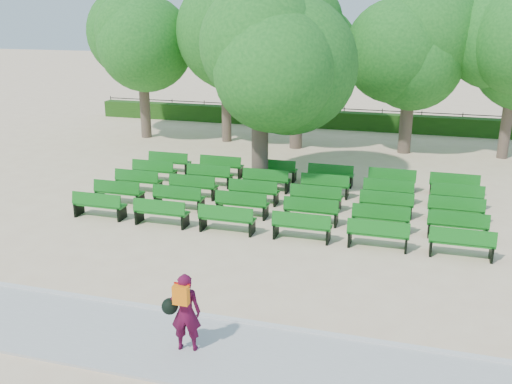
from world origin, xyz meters
The scene contains 9 objects.
ground centered at (0.00, 0.00, 0.00)m, with size 120.00×120.00×0.00m, color beige.
paving centered at (0.00, -7.40, 0.03)m, with size 30.00×2.20×0.06m, color #B4B4AF.
curb centered at (0.00, -6.25, 0.05)m, with size 30.00×0.12×0.10m, color silver.
hedge centered at (0.00, 14.00, 0.45)m, with size 26.00×0.70×0.90m, color #1F4B13.
fence centered at (0.00, 14.40, 0.00)m, with size 26.00×0.10×1.02m, color black, non-canonical shape.
tree_line centered at (0.00, 10.00, 0.00)m, with size 21.80×6.80×7.04m, color #226F1F, non-canonical shape.
bench_array centered at (0.94, 1.15, 0.08)m, with size 1.67×0.64×1.03m.
tree_among centered at (-0.43, 2.87, 4.62)m, with size 5.20×5.20×6.98m.
person centered at (1.04, -7.47, 0.86)m, with size 0.76×0.48×1.55m.
Camera 1 is at (4.90, -16.03, 6.20)m, focal length 40.00 mm.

